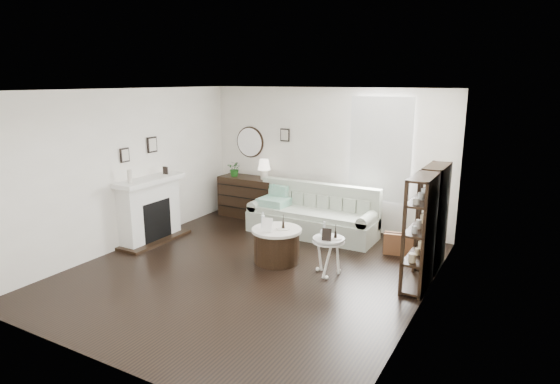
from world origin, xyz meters
The scene contains 18 objects.
room centered at (0.73, 2.70, 1.60)m, with size 5.50×5.50×5.50m.
fireplace centered at (-2.32, 0.30, 0.54)m, with size 0.50×1.40×1.84m.
shelf_unit_far centered at (2.33, 1.55, 0.80)m, with size 0.30×0.80×1.60m.
shelf_unit_near centered at (2.33, 0.65, 0.80)m, with size 0.30×0.80×1.60m.
sofa centered at (0.06, 2.07, 0.31)m, with size 2.41×0.83×0.93m.
quilt centered at (-0.72, 1.95, 0.55)m, with size 0.55×0.45×0.14m, color #279075.
suitcase centered at (1.79, 1.80, 0.18)m, with size 0.54×0.18×0.36m, color brown.
dresser centered at (-1.62, 2.47, 0.42)m, with size 1.27×0.54×0.85m.
table_lamp centered at (-1.25, 2.47, 1.05)m, with size 0.26×0.26×0.41m, color white, non-canonical shape.
potted_plant centered at (-1.94, 2.42, 1.01)m, with size 0.29×0.25×0.33m, color #1B5518.
drum_table centered at (0.15, 0.52, 0.28)m, with size 0.79×0.79×0.55m.
pedestal_table centered at (1.07, 0.45, 0.53)m, with size 0.48×0.48×0.58m.
eiffel_drum centered at (0.24, 0.58, 0.65)m, with size 0.12×0.12×0.21m, color black, non-canonical shape.
bottle_drum centered at (-0.05, 0.44, 0.68)m, with size 0.06×0.06×0.27m, color silver.
card_frame_drum centered at (0.10, 0.33, 0.66)m, with size 0.17×0.01×0.22m, color white.
eiffel_ped centered at (1.16, 0.48, 0.67)m, with size 0.11×0.11×0.19m, color black, non-canonical shape.
flask_ped centered at (0.99, 0.47, 0.69)m, with size 0.13×0.13×0.23m, color silver, non-canonical shape.
card_frame_ped centered at (1.09, 0.32, 0.67)m, with size 0.14×0.01×0.18m, color black.
Camera 1 is at (3.62, -5.58, 2.84)m, focal length 30.00 mm.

